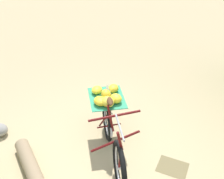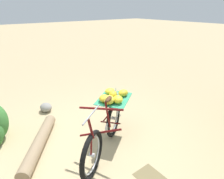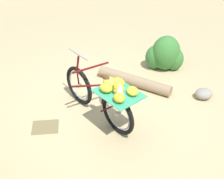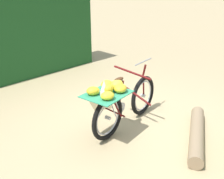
{
  "view_description": "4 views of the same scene",
  "coord_description": "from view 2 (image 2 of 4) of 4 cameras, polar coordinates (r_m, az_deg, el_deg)",
  "views": [
    {
      "loc": [
        -1.23,
        2.65,
        3.08
      ],
      "look_at": [
        0.3,
        -0.65,
        0.86
      ],
      "focal_mm": 42.89,
      "sensor_mm": 36.0,
      "label": 1
    },
    {
      "loc": [
        -2.17,
        1.45,
        2.34
      ],
      "look_at": [
        0.36,
        -0.5,
        0.95
      ],
      "focal_mm": 30.66,
      "sensor_mm": 36.0,
      "label": 2
    },
    {
      "loc": [
        -0.17,
        -4.31,
        3.5
      ],
      "look_at": [
        0.22,
        -0.55,
        0.87
      ],
      "focal_mm": 50.05,
      "sensor_mm": 36.0,
      "label": 3
    },
    {
      "loc": [
        3.85,
        -1.62,
        2.4
      ],
      "look_at": [
        0.19,
        -0.4,
        0.77
      ],
      "focal_mm": 43.75,
      "sensor_mm": 36.0,
      "label": 4
    }
  ],
  "objects": [
    {
      "name": "bicycle",
      "position": [
        3.35,
        -1.44,
        -9.37
      ],
      "size": [
        1.26,
        1.63,
        1.03
      ],
      "rotation": [
        0.0,
        0.0,
        2.17
      ],
      "color": "black",
      "rests_on": "ground_plane"
    },
    {
      "name": "path_stone",
      "position": [
        4.92,
        -19.1,
        -5.05
      ],
      "size": [
        0.32,
        0.27,
        0.2
      ],
      "primitive_type": "ellipsoid",
      "color": "gray",
      "rests_on": "ground_plane"
    },
    {
      "name": "leaf_litter_patch",
      "position": [
        3.18,
        11.53,
        -24.39
      ],
      "size": [
        0.44,
        0.36,
        0.01
      ],
      "primitive_type": "cube",
      "color": "olive",
      "rests_on": "ground_plane"
    },
    {
      "name": "ground_plane",
      "position": [
        3.5,
        -3.08,
        -18.48
      ],
      "size": [
        60.0,
        60.0,
        0.0
      ],
      "primitive_type": "plane",
      "color": "tan"
    },
    {
      "name": "fallen_log",
      "position": [
        3.78,
        -20.89,
        -14.61
      ],
      "size": [
        1.38,
        1.07,
        0.21
      ],
      "primitive_type": "cylinder",
      "rotation": [
        0.0,
        1.57,
        -0.62
      ],
      "color": "#937A5B",
      "rests_on": "ground_plane"
    }
  ]
}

